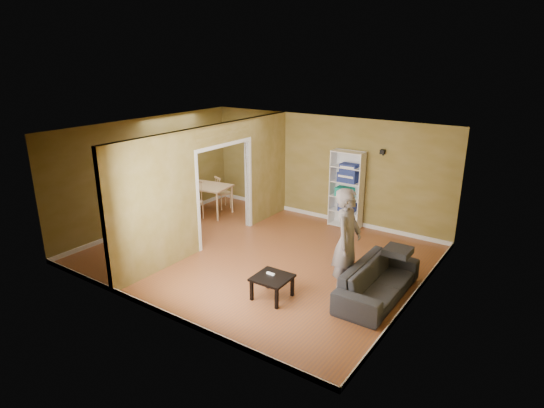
{
  "coord_description": "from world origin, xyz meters",
  "views": [
    {
      "loc": [
        5.15,
        -6.99,
        3.99
      ],
      "look_at": [
        0.2,
        0.2,
        1.1
      ],
      "focal_mm": 30.0,
      "sensor_mm": 36.0,
      "label": 1
    }
  ],
  "objects_px": {
    "dining_table": "(206,188)",
    "chair_near": "(194,201)",
    "coffee_table": "(272,280)",
    "chair_left": "(184,191)",
    "chair_far": "(223,192)",
    "person": "(347,233)",
    "sofa": "(379,276)",
    "bookshelf": "(347,189)"
  },
  "relations": [
    {
      "from": "coffee_table",
      "to": "dining_table",
      "type": "xyz_separation_m",
      "value": [
        -3.89,
        2.62,
        0.34
      ]
    },
    {
      "from": "coffee_table",
      "to": "chair_near",
      "type": "relative_size",
      "value": 0.61
    },
    {
      "from": "person",
      "to": "bookshelf",
      "type": "distance_m",
      "value": 3.3
    },
    {
      "from": "chair_left",
      "to": "chair_near",
      "type": "xyz_separation_m",
      "value": [
        0.85,
        -0.52,
        -0.0
      ]
    },
    {
      "from": "chair_near",
      "to": "dining_table",
      "type": "bearing_deg",
      "value": 85.82
    },
    {
      "from": "sofa",
      "to": "coffee_table",
      "type": "height_order",
      "value": "sofa"
    },
    {
      "from": "sofa",
      "to": "bookshelf",
      "type": "bearing_deg",
      "value": 34.6
    },
    {
      "from": "bookshelf",
      "to": "dining_table",
      "type": "distance_m",
      "value": 3.63
    },
    {
      "from": "chair_far",
      "to": "person",
      "type": "bearing_deg",
      "value": 174.64
    },
    {
      "from": "sofa",
      "to": "person",
      "type": "distance_m",
      "value": 0.92
    },
    {
      "from": "chair_near",
      "to": "sofa",
      "type": "bearing_deg",
      "value": -22.27
    },
    {
      "from": "chair_far",
      "to": "chair_near",
      "type": "bearing_deg",
      "value": 111.26
    },
    {
      "from": "sofa",
      "to": "dining_table",
      "type": "xyz_separation_m",
      "value": [
        -5.35,
        1.55,
        0.3
      ]
    },
    {
      "from": "chair_left",
      "to": "chair_near",
      "type": "height_order",
      "value": "chair_left"
    },
    {
      "from": "bookshelf",
      "to": "chair_far",
      "type": "bearing_deg",
      "value": -168.67
    },
    {
      "from": "bookshelf",
      "to": "chair_far",
      "type": "height_order",
      "value": "bookshelf"
    },
    {
      "from": "sofa",
      "to": "bookshelf",
      "type": "relative_size",
      "value": 1.11
    },
    {
      "from": "sofa",
      "to": "chair_near",
      "type": "relative_size",
      "value": 2.08
    },
    {
      "from": "person",
      "to": "chair_left",
      "type": "relative_size",
      "value": 2.23
    },
    {
      "from": "coffee_table",
      "to": "person",
      "type": "bearing_deg",
      "value": 44.95
    },
    {
      "from": "chair_left",
      "to": "chair_far",
      "type": "height_order",
      "value": "chair_left"
    },
    {
      "from": "chair_left",
      "to": "chair_near",
      "type": "relative_size",
      "value": 1.0
    },
    {
      "from": "chair_left",
      "to": "coffee_table",
      "type": "bearing_deg",
      "value": 55.94
    },
    {
      "from": "bookshelf",
      "to": "dining_table",
      "type": "xyz_separation_m",
      "value": [
        -3.39,
        -1.28,
        -0.24
      ]
    },
    {
      "from": "sofa",
      "to": "chair_far",
      "type": "bearing_deg",
      "value": 67.66
    },
    {
      "from": "chair_near",
      "to": "coffee_table",
      "type": "bearing_deg",
      "value": -40.05
    },
    {
      "from": "person",
      "to": "chair_near",
      "type": "distance_m",
      "value": 4.92
    },
    {
      "from": "coffee_table",
      "to": "chair_far",
      "type": "bearing_deg",
      "value": 139.9
    },
    {
      "from": "coffee_table",
      "to": "bookshelf",
      "type": "bearing_deg",
      "value": 97.27
    },
    {
      "from": "sofa",
      "to": "chair_far",
      "type": "distance_m",
      "value": 5.72
    },
    {
      "from": "bookshelf",
      "to": "coffee_table",
      "type": "distance_m",
      "value": 3.97
    },
    {
      "from": "person",
      "to": "dining_table",
      "type": "relative_size",
      "value": 1.81
    },
    {
      "from": "coffee_table",
      "to": "chair_left",
      "type": "bearing_deg",
      "value": 150.86
    },
    {
      "from": "dining_table",
      "to": "chair_near",
      "type": "xyz_separation_m",
      "value": [
        0.07,
        -0.53,
        -0.19
      ]
    },
    {
      "from": "bookshelf",
      "to": "coffee_table",
      "type": "xyz_separation_m",
      "value": [
        0.5,
        -3.9,
        -0.58
      ]
    },
    {
      "from": "sofa",
      "to": "chair_far",
      "type": "relative_size",
      "value": 2.31
    },
    {
      "from": "bookshelf",
      "to": "chair_far",
      "type": "distance_m",
      "value": 3.44
    },
    {
      "from": "dining_table",
      "to": "chair_near",
      "type": "height_order",
      "value": "chair_near"
    },
    {
      "from": "chair_near",
      "to": "chair_far",
      "type": "relative_size",
      "value": 1.11
    },
    {
      "from": "sofa",
      "to": "coffee_table",
      "type": "distance_m",
      "value": 1.82
    },
    {
      "from": "person",
      "to": "coffee_table",
      "type": "distance_m",
      "value": 1.51
    },
    {
      "from": "person",
      "to": "chair_near",
      "type": "bearing_deg",
      "value": 68.9
    }
  ]
}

